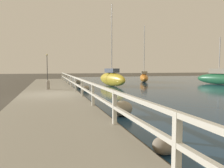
{
  "coord_description": "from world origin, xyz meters",
  "views": [
    {
      "loc": [
        -0.06,
        -12.86,
        1.8
      ],
      "look_at": [
        2.84,
        -2.86,
        1.04
      ],
      "focal_mm": 35.0,
      "sensor_mm": 36.0,
      "label": 1
    }
  ],
  "objects": [
    {
      "name": "boulder_near_dock",
      "position": [
        2.76,
        9.87,
        0.28
      ],
      "size": [
        0.76,
        0.68,
        0.57
      ],
      "color": "#666056",
      "rests_on": "ground"
    },
    {
      "name": "mooring_bollard",
      "position": [
        -0.13,
        3.01,
        0.63
      ],
      "size": [
        0.25,
        0.25,
        0.64
      ],
      "color": "gray",
      "rests_on": "dock_walkway"
    },
    {
      "name": "ground_plane",
      "position": [
        0.0,
        0.0,
        0.0
      ],
      "size": [
        120.0,
        120.0,
        0.0
      ],
      "primitive_type": "plane",
      "color": "#4C473D"
    },
    {
      "name": "sailboat_green",
      "position": [
        17.8,
        6.76,
        0.71
      ],
      "size": [
        2.34,
        5.44,
        5.1
      ],
      "rotation": [
        0.0,
        0.0,
        0.27
      ],
      "color": "#236B42",
      "rests_on": "water_surface"
    },
    {
      "name": "railing",
      "position": [
        1.6,
        -0.0,
        0.93
      ],
      "size": [
        0.1,
        32.5,
        0.91
      ],
      "color": "silver",
      "rests_on": "dock_walkway"
    },
    {
      "name": "dock_lamp",
      "position": [
        -0.22,
        12.19,
        2.42
      ],
      "size": [
        0.23,
        0.23,
        3.04
      ],
      "color": "#2D2D33",
      "rests_on": "dock_walkway"
    },
    {
      "name": "boulder_mid_strip",
      "position": [
        2.55,
        6.35,
        0.2
      ],
      "size": [
        0.52,
        0.47,
        0.39
      ],
      "color": "gray",
      "rests_on": "ground"
    },
    {
      "name": "boulder_water_edge",
      "position": [
        2.22,
        -8.9,
        0.19
      ],
      "size": [
        0.51,
        0.46,
        0.38
      ],
      "color": "gray",
      "rests_on": "ground"
    },
    {
      "name": "dock_walkway",
      "position": [
        0.0,
        0.0,
        0.15
      ],
      "size": [
        3.4,
        36.0,
        0.31
      ],
      "color": "gray",
      "rests_on": "ground"
    },
    {
      "name": "boulder_upstream",
      "position": [
        2.55,
        -5.21,
        0.29
      ],
      "size": [
        0.77,
        0.7,
        0.58
      ],
      "color": "gray",
      "rests_on": "ground"
    },
    {
      "name": "sailboat_yellow",
      "position": [
        5.96,
        7.99,
        0.77
      ],
      "size": [
        1.83,
        5.47,
        8.01
      ],
      "rotation": [
        0.0,
        0.0,
        0.16
      ],
      "color": "gold",
      "rests_on": "water_surface"
    },
    {
      "name": "sailboat_orange",
      "position": [
        11.74,
        12.99,
        0.61
      ],
      "size": [
        2.87,
        5.11,
        7.21
      ],
      "rotation": [
        0.0,
        0.0,
        -0.38
      ],
      "color": "orange",
      "rests_on": "water_surface"
    },
    {
      "name": "boulder_far_strip",
      "position": [
        2.7,
        4.01,
        0.21
      ],
      "size": [
        0.57,
        0.51,
        0.43
      ],
      "color": "gray",
      "rests_on": "ground"
    }
  ]
}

